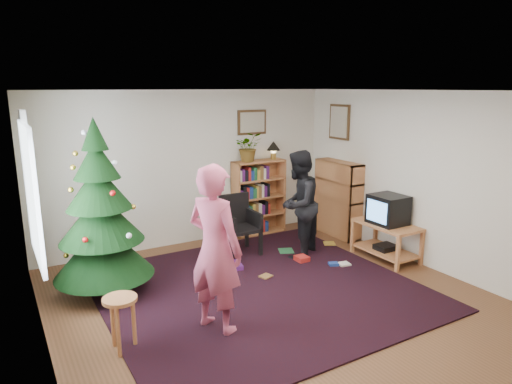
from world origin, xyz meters
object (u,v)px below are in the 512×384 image
tv_stand (386,237)px  crt_tv (388,209)px  stool (121,309)px  person_standing (215,249)px  picture_back (252,122)px  christmas_tree (101,223)px  table_lamp (273,147)px  bookshelf_right (338,198)px  picture_right (340,122)px  person_by_chair (298,204)px  armchair (238,222)px  bookshelf_back (259,196)px  potted_plant (249,147)px

tv_stand → crt_tv: size_ratio=1.98×
stool → person_standing: 1.09m
picture_back → christmas_tree: 3.28m
tv_stand → person_standing: 3.21m
christmas_tree → tv_stand: (3.93, -0.94, -0.59)m
tv_stand → table_lamp: 2.48m
bookshelf_right → person_standing: (-3.22, -1.85, 0.24)m
stool → christmas_tree: bearing=83.8°
picture_right → bookshelf_right: bearing=-124.8°
person_by_chair → tv_stand: bearing=112.2°
tv_stand → person_by_chair: (-1.08, 0.78, 0.49)m
stool → armchair: bearing=38.7°
bookshelf_back → picture_back: bearing=112.5°
bookshelf_back → potted_plant: size_ratio=2.61×
bookshelf_back → stool: (-3.06, -2.52, -0.23)m
christmas_tree → person_by_chair: christmas_tree is taller
table_lamp → armchair: bearing=-147.2°
bookshelf_back → person_standing: 3.37m
tv_stand → stool: stool is taller
christmas_tree → crt_tv: (3.92, -0.94, -0.15)m
armchair → crt_tv: bearing=-35.9°
potted_plant → picture_right: bearing=-21.9°
person_by_chair → bookshelf_right: bearing=170.2°
bookshelf_right → person_by_chair: (-1.20, -0.49, 0.15)m
armchair → stool: size_ratio=1.66×
bookshelf_back → bookshelf_right: bearing=-34.7°
tv_stand → potted_plant: size_ratio=1.97×
picture_right → tv_stand: size_ratio=0.61×
picture_back → armchair: size_ratio=0.60×
christmas_tree → bookshelf_back: bearing=21.0°
bookshelf_back → armchair: (-0.80, -0.71, -0.17)m
person_by_chair → table_lamp: person_by_chair is taller
picture_right → table_lamp: picture_right is taller
armchair → person_standing: bearing=-123.2°
armchair → person_by_chair: size_ratio=0.57×
bookshelf_right → stool: bearing=112.5°
christmas_tree → bookshelf_right: bearing=4.7°
bookshelf_right → tv_stand: (-0.12, -1.27, -0.33)m
picture_back → potted_plant: (-0.14, -0.14, -0.40)m
tv_stand → stool: size_ratio=1.76×
bookshelf_back → armchair: 1.08m
table_lamp → potted_plant: bearing=180.0°
bookshelf_right → armchair: 1.94m
christmas_tree → bookshelf_back: 3.13m
table_lamp → bookshelf_back: bearing=180.0°
stool → potted_plant: (2.86, 2.52, 1.12)m
picture_back → armchair: 1.84m
christmas_tree → potted_plant: 3.00m
bookshelf_back → tv_stand: bearing=-63.7°
person_by_chair → person_standing: bearing=1.7°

